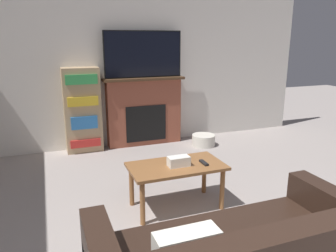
{
  "coord_description": "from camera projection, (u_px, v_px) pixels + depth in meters",
  "views": [
    {
      "loc": [
        -1.27,
        -0.7,
        1.73
      ],
      "look_at": [
        0.05,
        2.8,
        0.73
      ],
      "focal_mm": 35.0,
      "sensor_mm": 36.0,
      "label": 1
    }
  ],
  "objects": [
    {
      "name": "coffee_table",
      "position": [
        176.0,
        171.0,
        3.38
      ],
      "size": [
        0.98,
        0.53,
        0.47
      ],
      "color": "brown",
      "rests_on": "ground_plane"
    },
    {
      "name": "fireplace",
      "position": [
        144.0,
        111.0,
        5.44
      ],
      "size": [
        1.33,
        0.28,
        1.12
      ],
      "color": "brown",
      "rests_on": "ground_plane"
    },
    {
      "name": "remote_control",
      "position": [
        204.0,
        163.0,
        3.39
      ],
      "size": [
        0.04,
        0.15,
        0.02
      ],
      "color": "black",
      "rests_on": "coffee_table"
    },
    {
      "name": "tissue_box",
      "position": [
        179.0,
        161.0,
        3.32
      ],
      "size": [
        0.22,
        0.12,
        0.1
      ],
      "color": "white",
      "rests_on": "coffee_table"
    },
    {
      "name": "bookshelf",
      "position": [
        83.0,
        110.0,
        5.06
      ],
      "size": [
        0.55,
        0.29,
        1.31
      ],
      "color": "tan",
      "rests_on": "ground_plane"
    },
    {
      "name": "tv",
      "position": [
        143.0,
        54.0,
        5.19
      ],
      "size": [
        1.27,
        0.03,
        0.73
      ],
      "color": "black",
      "rests_on": "fireplace"
    },
    {
      "name": "wall_back",
      "position": [
        126.0,
        63.0,
        5.29
      ],
      "size": [
        6.42,
        0.06,
        2.7
      ],
      "color": "silver",
      "rests_on": "ground_plane"
    },
    {
      "name": "storage_basket",
      "position": [
        203.0,
        140.0,
        5.46
      ],
      "size": [
        0.38,
        0.38,
        0.18
      ],
      "color": "silver",
      "rests_on": "ground_plane"
    }
  ]
}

